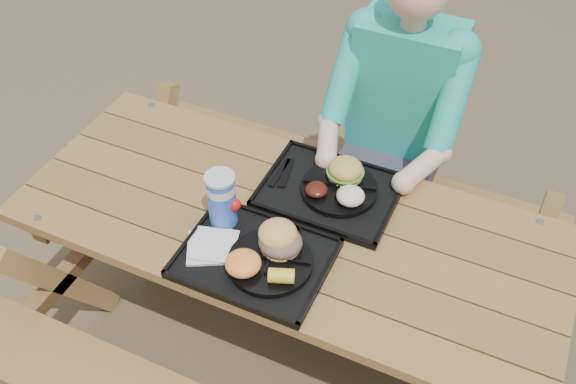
% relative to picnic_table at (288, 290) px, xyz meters
% --- Properties ---
extents(ground, '(60.00, 60.00, 0.00)m').
position_rel_picnic_table_xyz_m(ground, '(0.00, 0.00, -0.38)').
color(ground, '#999999').
rests_on(ground, ground).
extents(picnic_table, '(1.80, 1.49, 0.75)m').
position_rel_picnic_table_xyz_m(picnic_table, '(0.00, 0.00, 0.00)').
color(picnic_table, '#999999').
rests_on(picnic_table, ground).
extents(tray_near, '(0.45, 0.35, 0.02)m').
position_rel_picnic_table_xyz_m(tray_near, '(-0.02, -0.20, 0.39)').
color(tray_near, black).
rests_on(tray_near, picnic_table).
extents(tray_far, '(0.45, 0.35, 0.02)m').
position_rel_picnic_table_xyz_m(tray_far, '(0.08, 0.17, 0.39)').
color(tray_far, black).
rests_on(tray_far, picnic_table).
extents(plate_near, '(0.26, 0.26, 0.02)m').
position_rel_picnic_table_xyz_m(plate_near, '(0.03, -0.20, 0.41)').
color(plate_near, black).
rests_on(plate_near, tray_near).
extents(plate_far, '(0.26, 0.26, 0.02)m').
position_rel_picnic_table_xyz_m(plate_far, '(0.11, 0.18, 0.41)').
color(plate_far, black).
rests_on(plate_far, tray_far).
extents(napkin_stack, '(0.19, 0.19, 0.02)m').
position_rel_picnic_table_xyz_m(napkin_stack, '(-0.16, -0.22, 0.40)').
color(napkin_stack, silver).
rests_on(napkin_stack, tray_near).
extents(soda_cup, '(0.09, 0.09, 0.18)m').
position_rel_picnic_table_xyz_m(soda_cup, '(-0.18, -0.10, 0.49)').
color(soda_cup, blue).
rests_on(soda_cup, tray_near).
extents(condiment_bbq, '(0.05, 0.05, 0.03)m').
position_rel_picnic_table_xyz_m(condiment_bbq, '(-0.01, -0.08, 0.41)').
color(condiment_bbq, '#331105').
rests_on(condiment_bbq, tray_near).
extents(condiment_mustard, '(0.06, 0.06, 0.03)m').
position_rel_picnic_table_xyz_m(condiment_mustard, '(0.05, -0.07, 0.41)').
color(condiment_mustard, yellow).
rests_on(condiment_mustard, tray_near).
extents(sandwich, '(0.13, 0.13, 0.13)m').
position_rel_picnic_table_xyz_m(sandwich, '(0.04, -0.15, 0.48)').
color(sandwich, '#F1A655').
rests_on(sandwich, plate_near).
extents(mac_cheese, '(0.11, 0.11, 0.05)m').
position_rel_picnic_table_xyz_m(mac_cheese, '(-0.02, -0.27, 0.44)').
color(mac_cheese, '#FF9C43').
rests_on(mac_cheese, plate_near).
extents(corn_cob, '(0.10, 0.10, 0.04)m').
position_rel_picnic_table_xyz_m(corn_cob, '(0.10, -0.26, 0.44)').
color(corn_cob, yellow).
rests_on(corn_cob, plate_near).
extents(cutlery_far, '(0.06, 0.15, 0.01)m').
position_rel_picnic_table_xyz_m(cutlery_far, '(-0.09, 0.18, 0.40)').
color(cutlery_far, black).
rests_on(cutlery_far, tray_far).
extents(burger, '(0.12, 0.12, 0.11)m').
position_rel_picnic_table_xyz_m(burger, '(0.11, 0.23, 0.47)').
color(burger, gold).
rests_on(burger, plate_far).
extents(baked_beans, '(0.08, 0.08, 0.03)m').
position_rel_picnic_table_xyz_m(baked_beans, '(0.05, 0.12, 0.43)').
color(baked_beans, '#43150D').
rests_on(baked_beans, plate_far).
extents(potato_salad, '(0.09, 0.09, 0.05)m').
position_rel_picnic_table_xyz_m(potato_salad, '(0.17, 0.13, 0.44)').
color(potato_salad, '#F2EBCD').
rests_on(potato_salad, plate_far).
extents(diner, '(0.48, 0.84, 1.28)m').
position_rel_picnic_table_xyz_m(diner, '(0.16, 0.70, 0.27)').
color(diner, teal).
rests_on(diner, ground).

